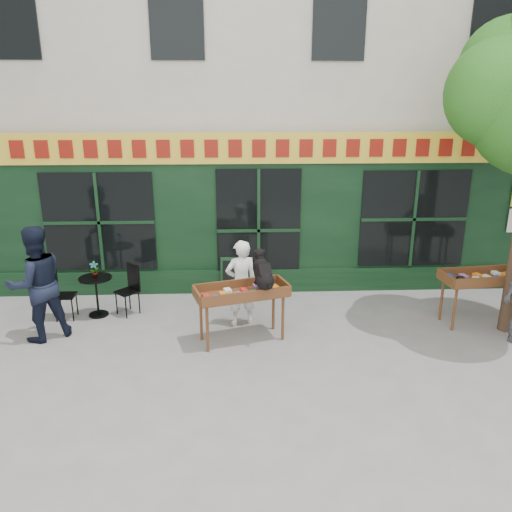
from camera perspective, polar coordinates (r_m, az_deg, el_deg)
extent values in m
plane|color=slate|center=(8.52, 1.06, -9.83)|extent=(80.00, 80.00, 0.00)
cube|color=beige|center=(13.60, -0.50, 22.09)|extent=(14.00, 7.00, 10.00)
cube|color=black|center=(10.25, 0.27, 4.47)|extent=(11.00, 0.16, 3.20)
cube|color=yellow|center=(9.90, 0.32, 12.23)|extent=(11.00, 0.06, 0.60)
cube|color=maroon|center=(9.86, 0.33, 12.21)|extent=(9.60, 0.03, 0.34)
cube|color=black|center=(10.54, 0.29, -2.83)|extent=(11.00, 0.10, 0.50)
cube|color=black|center=(10.21, 0.30, 2.97)|extent=(1.70, 0.05, 2.50)
cube|color=black|center=(10.50, -17.46, 3.70)|extent=(2.20, 0.05, 2.00)
cube|color=black|center=(10.80, 17.56, 4.05)|extent=(2.20, 0.05, 2.00)
sphere|color=#255112|center=(9.08, 26.09, 16.39)|extent=(1.70, 1.70, 1.70)
sphere|color=#255112|center=(9.58, 26.93, 18.66)|extent=(1.60, 1.60, 1.60)
cylinder|color=brown|center=(8.08, -5.58, -8.33)|extent=(0.05, 0.05, 0.80)
cylinder|color=brown|center=(8.44, 3.08, -7.09)|extent=(0.05, 0.05, 0.80)
cylinder|color=brown|center=(8.47, -6.30, -7.09)|extent=(0.05, 0.05, 0.80)
cylinder|color=brown|center=(8.82, 2.00, -5.97)|extent=(0.05, 0.05, 0.80)
cube|color=brown|center=(8.26, -1.64, -4.47)|extent=(1.60, 0.99, 0.05)
cube|color=brown|center=(7.98, -1.01, -4.67)|extent=(1.45, 0.47, 0.18)
cube|color=brown|center=(8.49, -2.24, -3.27)|extent=(1.45, 0.47, 0.18)
cube|color=brown|center=(8.24, -1.64, -4.08)|extent=(1.36, 0.76, 0.06)
imported|color=white|center=(8.88, -1.71, -3.09)|extent=(0.66, 0.53, 1.57)
cylinder|color=brown|center=(9.43, 21.73, -5.68)|extent=(0.05, 0.05, 0.80)
cylinder|color=brown|center=(9.77, 20.45, -4.71)|extent=(0.05, 0.05, 0.80)
cylinder|color=brown|center=(10.46, 26.68, -4.05)|extent=(0.05, 0.05, 0.80)
cube|color=brown|center=(9.79, 24.64, -2.55)|extent=(1.56, 0.75, 0.05)
cube|color=brown|center=(9.55, 25.64, -2.67)|extent=(1.49, 0.21, 0.18)
cube|color=brown|center=(10.00, 23.80, -1.56)|extent=(1.49, 0.21, 0.18)
cube|color=brown|center=(9.78, 24.69, -2.22)|extent=(1.34, 0.55, 0.06)
cylinder|color=black|center=(9.95, -17.52, -6.37)|extent=(0.36, 0.36, 0.03)
cylinder|color=black|center=(9.82, -17.71, -4.45)|extent=(0.04, 0.04, 0.72)
cylinder|color=black|center=(9.69, -17.91, -2.42)|extent=(0.60, 0.60, 0.03)
cube|color=black|center=(9.86, -20.98, -4.26)|extent=(0.37, 0.37, 0.03)
cube|color=black|center=(9.83, -22.09, -2.90)|extent=(0.04, 0.36, 0.50)
cylinder|color=black|center=(9.77, -20.23, -5.83)|extent=(0.02, 0.02, 0.44)
cylinder|color=black|center=(10.04, -19.78, -5.16)|extent=(0.02, 0.02, 0.44)
cylinder|color=black|center=(9.86, -21.91, -5.82)|extent=(0.02, 0.02, 0.44)
cylinder|color=black|center=(10.12, -21.43, -5.16)|extent=(0.02, 0.02, 0.44)
cube|color=black|center=(9.71, -14.53, -3.97)|extent=(0.51, 0.51, 0.03)
cube|color=black|center=(9.71, -13.83, -2.33)|extent=(0.28, 0.27, 0.50)
cylinder|color=black|center=(9.83, -15.65, -5.23)|extent=(0.02, 0.02, 0.44)
cylinder|color=black|center=(9.60, -14.64, -5.71)|extent=(0.02, 0.02, 0.44)
cylinder|color=black|center=(9.98, -14.23, -4.76)|extent=(0.02, 0.02, 0.44)
cylinder|color=black|center=(9.75, -13.20, -5.22)|extent=(0.02, 0.02, 0.44)
imported|color=gray|center=(9.64, -18.00, -1.48)|extent=(0.19, 0.15, 0.31)
imported|color=black|center=(9.03, -23.77, -2.95)|extent=(1.21, 1.17, 1.97)
cube|color=black|center=(10.36, -2.52, -2.32)|extent=(0.56, 0.20, 0.79)
cube|color=black|center=(10.34, -2.52, -2.36)|extent=(0.46, 0.18, 0.65)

